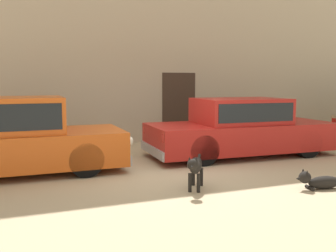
% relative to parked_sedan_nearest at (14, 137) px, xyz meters
% --- Properties ---
extents(ground_plane, '(80.00, 80.00, 0.00)m').
position_rel_parked_sedan_nearest_xyz_m(ground_plane, '(2.99, -0.84, -0.74)').
color(ground_plane, tan).
extents(parked_sedan_nearest, '(4.40, 1.75, 1.52)m').
position_rel_parked_sedan_nearest_xyz_m(parked_sedan_nearest, '(0.00, 0.00, 0.00)').
color(parked_sedan_nearest, '#D15619').
rests_on(parked_sedan_nearest, ground_plane).
extents(parked_sedan_second, '(4.79, 1.94, 1.42)m').
position_rel_parked_sedan_nearest_xyz_m(parked_sedan_second, '(5.21, 0.03, -0.04)').
color(parked_sedan_second, '#AD1E19').
rests_on(parked_sedan_second, ground_plane).
extents(apartment_block, '(17.27, 6.77, 8.54)m').
position_rel_parked_sedan_nearest_xyz_m(apartment_block, '(7.33, 6.26, 3.53)').
color(apartment_block, tan).
rests_on(apartment_block, ground_plane).
extents(stray_dog_spotted, '(0.63, 0.91, 0.63)m').
position_rel_parked_sedan_nearest_xyz_m(stray_dog_spotted, '(2.87, -2.30, -0.34)').
color(stray_dog_spotted, black).
rests_on(stray_dog_spotted, ground_plane).
extents(stray_dog_tan, '(1.02, 0.33, 0.35)m').
position_rel_parked_sedan_nearest_xyz_m(stray_dog_tan, '(4.84, -3.03, -0.60)').
color(stray_dog_tan, black).
rests_on(stray_dog_tan, ground_plane).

